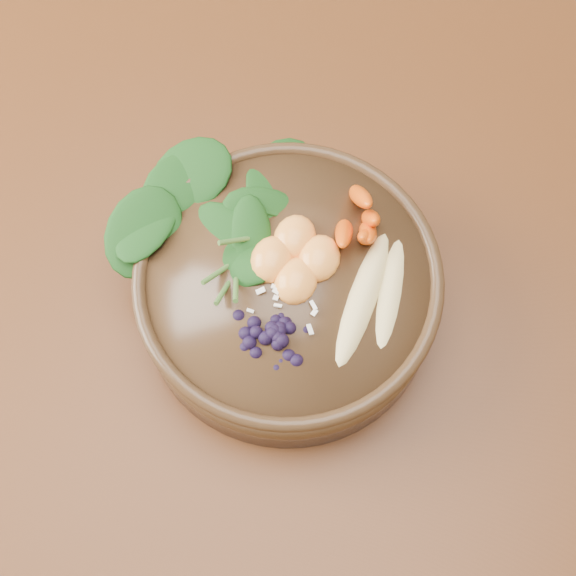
# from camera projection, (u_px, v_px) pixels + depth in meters

# --- Properties ---
(ground) EXTENTS (4.00, 4.00, 0.00)m
(ground) POSITION_uv_depth(u_px,v_px,m) (279.00, 379.00, 1.50)
(ground) COLOR #381E0F
(ground) RESTS_ON ground
(dining_table) EXTENTS (1.60, 0.90, 0.75)m
(dining_table) POSITION_uv_depth(u_px,v_px,m) (273.00, 216.00, 0.89)
(dining_table) COLOR #331C0C
(dining_table) RESTS_ON ground
(stoneware_bowl) EXTENTS (0.27, 0.27, 0.07)m
(stoneware_bowl) POSITION_uv_depth(u_px,v_px,m) (288.00, 292.00, 0.72)
(stoneware_bowl) COLOR #422D19
(stoneware_bowl) RESTS_ON dining_table
(kale_heap) EXTENTS (0.18, 0.16, 0.04)m
(kale_heap) POSITION_uv_depth(u_px,v_px,m) (259.00, 199.00, 0.69)
(kale_heap) COLOR #164914
(kale_heap) RESTS_ON stoneware_bowl
(carrot_cluster) EXTENTS (0.06, 0.06, 0.07)m
(carrot_cluster) POSITION_uv_depth(u_px,v_px,m) (366.00, 198.00, 0.67)
(carrot_cluster) COLOR #E44C0A
(carrot_cluster) RESTS_ON stoneware_bowl
(banana_halves) EXTENTS (0.06, 0.15, 0.03)m
(banana_halves) POSITION_uv_depth(u_px,v_px,m) (378.00, 290.00, 0.67)
(banana_halves) COLOR #E0CC84
(banana_halves) RESTS_ON stoneware_bowl
(mandarin_cluster) EXTENTS (0.08, 0.09, 0.03)m
(mandarin_cluster) POSITION_uv_depth(u_px,v_px,m) (295.00, 253.00, 0.68)
(mandarin_cluster) COLOR #FF9538
(mandarin_cluster) RESTS_ON stoneware_bowl
(blueberry_pile) EXTENTS (0.13, 0.10, 0.04)m
(blueberry_pile) POSITION_uv_depth(u_px,v_px,m) (273.00, 329.00, 0.65)
(blueberry_pile) COLOR black
(blueberry_pile) RESTS_ON stoneware_bowl
(coconut_flakes) EXTENTS (0.09, 0.07, 0.01)m
(coconut_flakes) POSITION_uv_depth(u_px,v_px,m) (284.00, 295.00, 0.67)
(coconut_flakes) COLOR white
(coconut_flakes) RESTS_ON stoneware_bowl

